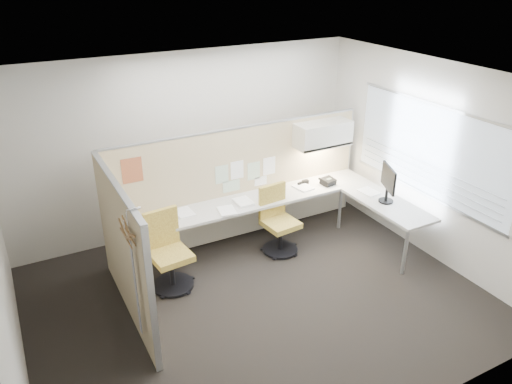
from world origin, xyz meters
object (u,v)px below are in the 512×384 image
desk (276,207)px  chair_right (278,222)px  phone (328,182)px  chair_left (168,253)px  monitor (388,182)px

desk → chair_right: bearing=-114.4°
desk → phone: phone is taller
chair_left → phone: chair_left is taller
chair_right → phone: chair_right is taller
chair_right → phone: size_ratio=4.21×
desk → phone: size_ratio=16.90×
monitor → phone: (-0.39, 0.91, -0.27)m
chair_left → desk: bearing=3.6°
chair_left → chair_right: (1.72, 0.10, -0.02)m
phone → chair_right: bearing=-175.3°
phone → desk: bearing=174.5°
chair_left → phone: bearing=1.8°
phone → chair_left: bearing=177.9°
monitor → phone: size_ratio=2.33×
desk → chair_left: bearing=-170.6°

